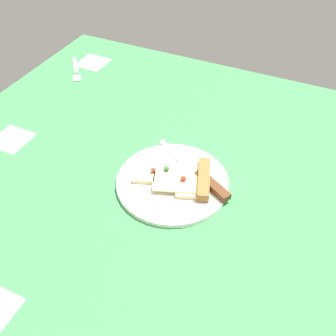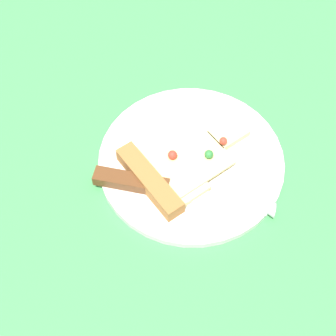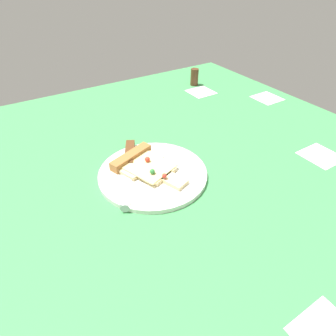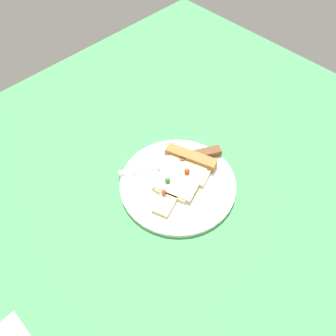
# 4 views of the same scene
# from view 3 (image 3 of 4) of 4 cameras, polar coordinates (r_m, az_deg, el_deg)

# --- Properties ---
(ground_plane) EXTENTS (1.23, 1.23, 0.03)m
(ground_plane) POSITION_cam_3_polar(r_m,az_deg,el_deg) (0.70, 0.99, -1.36)
(ground_plane) COLOR #3D8C4C
(ground_plane) RESTS_ON ground
(plate) EXTENTS (0.26, 0.26, 0.01)m
(plate) POSITION_cam_3_polar(r_m,az_deg,el_deg) (0.67, -3.05, -1.12)
(plate) COLOR white
(plate) RESTS_ON ground_plane
(pizza_slice) EXTENTS (0.19, 0.14, 0.03)m
(pizza_slice) POSITION_cam_3_polar(r_m,az_deg,el_deg) (0.68, -4.74, 0.61)
(pizza_slice) COLOR beige
(pizza_slice) RESTS_ON plate
(knife) EXTENTS (0.22, 0.13, 0.02)m
(knife) POSITION_cam_3_polar(r_m,az_deg,el_deg) (0.69, -7.89, 0.73)
(knife) COLOR silver
(knife) RESTS_ON plate
(pepper_shaker) EXTENTS (0.03, 0.03, 0.06)m
(pepper_shaker) POSITION_cam_3_polar(r_m,az_deg,el_deg) (1.18, 5.32, 17.69)
(pepper_shaker) COLOR #4C2D19
(pepper_shaker) RESTS_ON ground_plane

